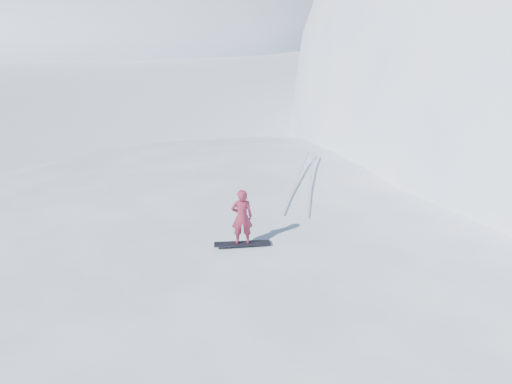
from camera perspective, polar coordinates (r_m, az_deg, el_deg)
ground at (r=15.11m, az=6.19°, el=-16.34°), size 400.00×400.00×0.00m
near_ridge at (r=17.35m, az=12.18°, el=-11.00°), size 36.00×28.00×4.80m
far_ridge_c at (r=129.08m, az=2.14°, el=18.59°), size 140.00×90.00×36.00m
wind_bumps at (r=16.87m, az=6.33°, el=-11.65°), size 16.00×14.40×1.00m
snowboard at (r=15.12m, az=-1.39°, el=-5.17°), size 1.45×0.91×0.02m
snowboarder at (r=14.77m, az=-1.42°, el=-2.51°), size 0.66×0.58×1.53m
board_tracks at (r=19.39m, az=4.87°, el=1.29°), size 1.77×5.93×0.04m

